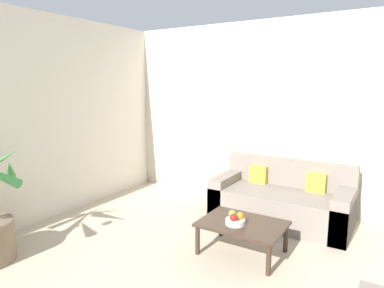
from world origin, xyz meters
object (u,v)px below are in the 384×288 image
(coffee_table, at_px, (242,226))
(fruit_bowl, at_px, (235,222))
(orange_fruit, at_px, (240,216))
(apple_green, at_px, (232,214))
(sofa_loveseat, at_px, (281,201))
(apple_red, at_px, (233,217))

(coffee_table, relative_size, fruit_bowl, 4.22)
(orange_fruit, bearing_deg, apple_green, -179.70)
(apple_green, relative_size, orange_fruit, 1.10)
(apple_green, bearing_deg, coffee_table, 32.51)
(sofa_loveseat, bearing_deg, apple_red, -95.81)
(sofa_loveseat, xyz_separation_m, fruit_bowl, (-0.13, -1.17, 0.10))
(apple_red, xyz_separation_m, orange_fruit, (0.04, 0.08, -0.00))
(coffee_table, bearing_deg, fruit_bowl, -117.84)
(fruit_bowl, distance_m, orange_fruit, 0.08)
(apple_green, bearing_deg, apple_red, -56.63)
(fruit_bowl, bearing_deg, sofa_loveseat, 83.78)
(coffee_table, height_order, apple_green, apple_green)
(fruit_bowl, bearing_deg, apple_green, 151.90)
(apple_red, xyz_separation_m, apple_green, (-0.05, 0.08, 0.00))
(sofa_loveseat, height_order, orange_fruit, sofa_loveseat)
(apple_red, height_order, apple_green, apple_green)
(sofa_loveseat, relative_size, coffee_table, 1.99)
(coffee_table, relative_size, apple_red, 11.26)
(apple_red, bearing_deg, coffee_table, 73.17)
(fruit_bowl, relative_size, apple_green, 2.59)
(sofa_loveseat, bearing_deg, fruit_bowl, -96.22)
(coffee_table, distance_m, fruit_bowl, 0.12)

